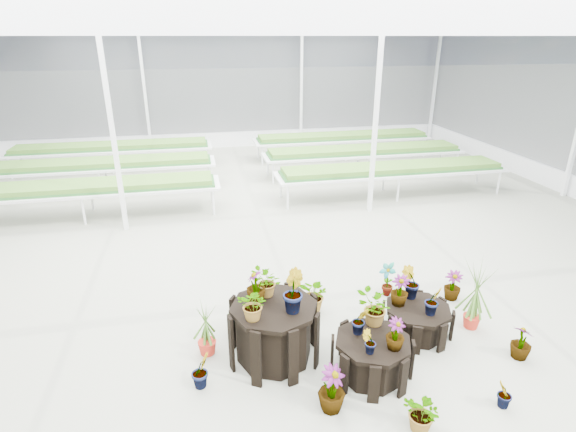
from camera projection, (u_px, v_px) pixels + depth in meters
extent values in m
plane|color=gray|center=(286.00, 309.00, 7.41)|extent=(24.00, 24.00, 0.00)
cylinder|color=black|center=(274.00, 332.00, 6.17)|extent=(1.49, 1.49, 0.84)
cylinder|color=black|center=(372.00, 357.00, 5.91)|extent=(1.30, 1.30, 0.55)
cylinder|color=black|center=(417.00, 320.00, 6.75)|extent=(1.27, 1.27, 0.45)
imported|color=#3D6522|center=(256.00, 286.00, 6.03)|extent=(0.35, 0.35, 0.48)
imported|color=#3D6522|center=(292.00, 291.00, 5.81)|extent=(0.28, 0.34, 0.59)
imported|color=#3D6522|center=(266.00, 283.00, 6.16)|extent=(0.51, 0.51, 0.43)
imported|color=#3D6522|center=(254.00, 305.00, 5.65)|extent=(0.50, 0.48, 0.42)
imported|color=#3D6522|center=(360.00, 320.00, 5.86)|extent=(0.24, 0.21, 0.40)
imported|color=#3D6522|center=(395.00, 334.00, 5.57)|extent=(0.30, 0.30, 0.42)
imported|color=#3D6522|center=(374.00, 309.00, 6.02)|extent=(0.55, 0.51, 0.50)
imported|color=#3D6522|center=(369.00, 342.00, 5.51)|extent=(0.19, 0.16, 0.32)
imported|color=#3D6522|center=(400.00, 290.00, 6.65)|extent=(0.38, 0.38, 0.47)
imported|color=#3D6522|center=(433.00, 300.00, 6.43)|extent=(0.28, 0.25, 0.45)
imported|color=#3D6522|center=(410.00, 283.00, 6.82)|extent=(0.35, 0.32, 0.52)
imported|color=#3D6522|center=(201.00, 370.00, 5.71)|extent=(0.34, 0.34, 0.49)
imported|color=#3D6522|center=(240.00, 316.00, 6.82)|extent=(0.51, 0.47, 0.49)
imported|color=#3D6522|center=(332.00, 389.00, 5.33)|extent=(0.46, 0.46, 0.60)
imported|color=#3D6522|center=(423.00, 414.00, 5.06)|extent=(0.54, 0.56, 0.48)
imported|color=#3D6522|center=(504.00, 395.00, 5.38)|extent=(0.28, 0.27, 0.39)
imported|color=#3D6522|center=(522.00, 342.00, 6.22)|extent=(0.39, 0.39, 0.51)
imported|color=#3D6522|center=(453.00, 285.00, 7.63)|extent=(0.41, 0.41, 0.52)
imported|color=#3D6522|center=(387.00, 279.00, 7.72)|extent=(0.31, 0.38, 0.62)
imported|color=#3D6522|center=(314.00, 295.00, 7.26)|extent=(0.71, 0.72, 0.61)
imported|color=#3D6522|center=(272.00, 304.00, 7.06)|extent=(0.68, 0.66, 0.57)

